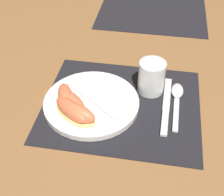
# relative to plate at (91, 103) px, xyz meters

# --- Properties ---
(ground_plane) EXTENTS (3.00, 3.00, 0.00)m
(ground_plane) POSITION_rel_plate_xyz_m (0.08, 0.02, -0.01)
(ground_plane) COLOR olive
(placemat) EXTENTS (0.42, 0.36, 0.00)m
(placemat) POSITION_rel_plate_xyz_m (0.08, 0.02, -0.01)
(placemat) COLOR black
(placemat) RESTS_ON ground_plane
(placemat_far) EXTENTS (0.42, 0.36, 0.00)m
(placemat_far) POSITION_rel_plate_xyz_m (0.12, 0.58, -0.01)
(placemat_far) COLOR black
(placemat_far) RESTS_ON ground_plane
(plate) EXTENTS (0.26, 0.26, 0.02)m
(plate) POSITION_rel_plate_xyz_m (0.00, 0.00, 0.00)
(plate) COLOR white
(plate) RESTS_ON placemat
(juice_glass) EXTENTS (0.07, 0.07, 0.09)m
(juice_glass) POSITION_rel_plate_xyz_m (0.15, 0.09, 0.03)
(juice_glass) COLOR silver
(juice_glass) RESTS_ON placemat
(knife) EXTENTS (0.02, 0.23, 0.01)m
(knife) POSITION_rel_plate_xyz_m (0.20, 0.03, -0.01)
(knife) COLOR silver
(knife) RESTS_ON placemat
(spoon) EXTENTS (0.03, 0.19, 0.01)m
(spoon) POSITION_rel_plate_xyz_m (0.23, 0.07, -0.00)
(spoon) COLOR silver
(spoon) RESTS_ON placemat
(fork) EXTENTS (0.17, 0.14, 0.00)m
(fork) POSITION_rel_plate_xyz_m (-0.01, 0.01, 0.01)
(fork) COLOR silver
(fork) RESTS_ON plate
(citrus_wedge_0) EXTENTS (0.09, 0.12, 0.04)m
(citrus_wedge_0) POSITION_rel_plate_xyz_m (-0.06, -0.02, 0.02)
(citrus_wedge_0) COLOR #F4DB84
(citrus_wedge_0) RESTS_ON plate
(citrus_wedge_1) EXTENTS (0.11, 0.11, 0.04)m
(citrus_wedge_1) POSITION_rel_plate_xyz_m (-0.04, -0.04, 0.02)
(citrus_wedge_1) COLOR #F4DB84
(citrus_wedge_1) RESTS_ON plate
(citrus_wedge_2) EXTENTS (0.12, 0.11, 0.04)m
(citrus_wedge_2) POSITION_rel_plate_xyz_m (-0.04, -0.06, 0.03)
(citrus_wedge_2) COLOR #F4DB84
(citrus_wedge_2) RESTS_ON plate
(citrus_wedge_3) EXTENTS (0.12, 0.08, 0.04)m
(citrus_wedge_3) POSITION_rel_plate_xyz_m (-0.02, -0.07, 0.03)
(citrus_wedge_3) COLOR #F4DB84
(citrus_wedge_3) RESTS_ON plate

